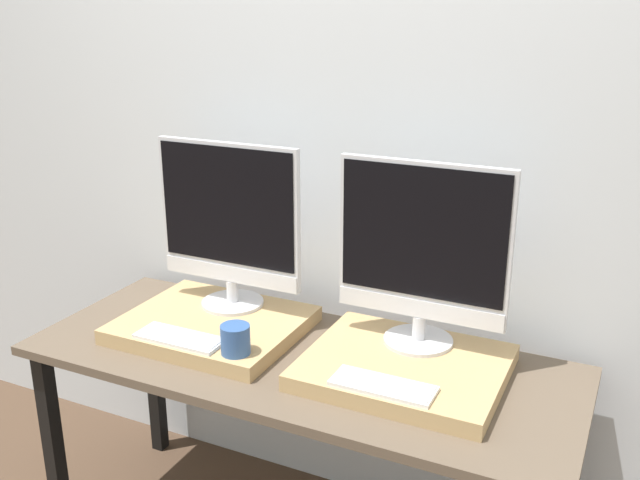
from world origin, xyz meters
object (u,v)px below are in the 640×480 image
at_px(monitor_left, 229,222).
at_px(mug, 235,339).
at_px(keyboard_right, 383,385).
at_px(keyboard_left, 180,338).
at_px(monitor_right, 422,251).

distance_m(monitor_left, mug, 0.44).
bearing_deg(monitor_left, mug, -56.23).
height_order(monitor_left, keyboard_right, monitor_left).
height_order(keyboard_left, keyboard_right, same).
distance_m(monitor_left, keyboard_left, 0.42).
relative_size(monitor_left, keyboard_left, 1.98).
height_order(keyboard_left, monitor_right, monitor_right).
bearing_deg(mug, monitor_right, 32.89).
bearing_deg(keyboard_right, monitor_left, 155.70).
bearing_deg(keyboard_right, keyboard_left, 180.00).
height_order(monitor_left, mug, monitor_left).
relative_size(monitor_left, monitor_right, 1.00).
bearing_deg(mug, keyboard_left, 180.00).
bearing_deg(keyboard_right, mug, 180.00).
xyz_separation_m(monitor_left, keyboard_right, (0.67, -0.30, -0.29)).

